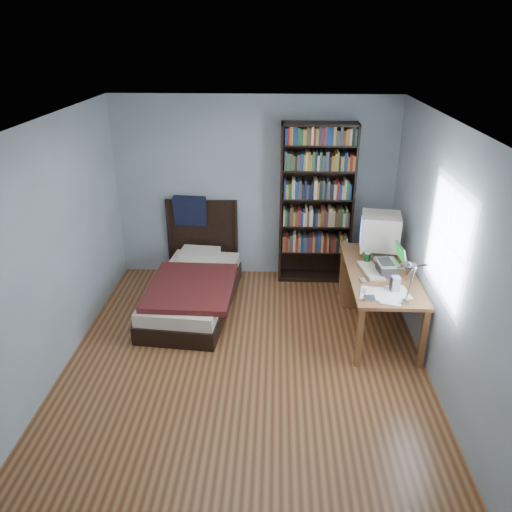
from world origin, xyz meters
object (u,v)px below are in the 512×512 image
Objects in this scene: soda_can at (367,258)px; bookshelf at (316,205)px; keyboard at (371,271)px; desk at (372,278)px; crt_monitor at (379,232)px; speaker at (395,284)px; laptop at (389,266)px; desk_lamp at (409,273)px; bed at (194,285)px.

soda_can is 1.21m from bookshelf.
keyboard is 1.43m from bookshelf.
bookshelf reaches higher than desk.
crt_monitor reaches higher than keyboard.
speaker is 1.25× the size of soda_can.
crt_monitor is at bearing 37.32° from desk.
speaker is at bearing -91.14° from laptop.
speaker is at bearing -86.50° from desk.
desk is 0.59m from keyboard.
speaker is (0.08, 0.66, -0.45)m from desk_lamp.
bed reaches higher than speaker.
speaker is 2.53m from bed.
keyboard is 0.23m from soda_can.
laptop is 0.21m from keyboard.
soda_can is at bearing 125.54° from laptop.
speaker reaches higher than keyboard.
laptop is 0.33m from soda_can.
desk is 0.67m from laptop.
keyboard is 0.23× the size of bed.
speaker is (0.06, -0.92, 0.39)m from desk.
desk_lamp is 1.22m from keyboard.
bookshelf is (-0.73, 1.32, 0.26)m from laptop.
desk is 1.79m from desk_lamp.
crt_monitor is 0.60m from keyboard.
desk_lamp reaches higher than speaker.
speaker is at bearing -74.41° from soda_can.
soda_can is at bearing -62.78° from bookshelf.
laptop reaches higher than keyboard.
bookshelf is at bearing 119.05° from laptop.
bookshelf reaches higher than desk_lamp.
speaker reaches higher than desk.
crt_monitor is 3.95× the size of soda_can.
soda_can is (-0.01, 0.23, 0.05)m from keyboard.
crt_monitor is at bearing 85.91° from speaker.
bookshelf is at bearing 129.97° from desk.
crt_monitor reaches higher than laptop.
laptop is at bearing -12.77° from bed.
keyboard reaches higher than desk.
crt_monitor reaches higher than desk.
bookshelf is (-0.65, 2.38, -0.17)m from desk_lamp.
crt_monitor is 1.12× the size of keyboard.
soda_can is (-0.11, 1.33, -0.47)m from desk_lamp.
desk is 4.59× the size of laptop.
laptop reaches higher than soda_can.
soda_can is at bearing -117.42° from desk.
desk_lamp is at bearing -101.73° from speaker.
crt_monitor is 0.25× the size of bed.
laptop is 0.77× the size of keyboard.
desk_lamp is 2.47m from bookshelf.
bookshelf is at bearing 117.22° from soda_can.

